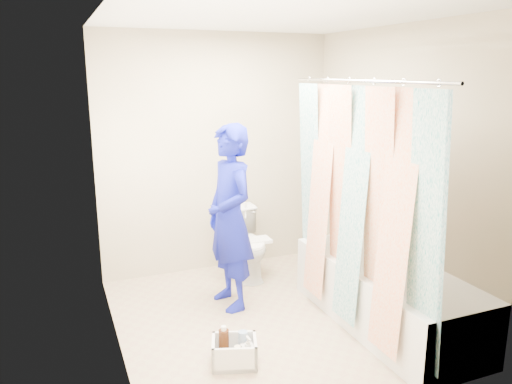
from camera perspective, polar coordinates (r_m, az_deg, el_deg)
name	(u,v)px	position (r m, az deg, el deg)	size (l,w,h in m)	color
floor	(268,319)	(4.30, 1.39, -14.35)	(2.60, 2.60, 0.00)	tan
ceiling	(270,17)	(3.82, 1.60, 19.38)	(2.40, 2.60, 0.02)	white
wall_back	(217,154)	(5.08, -4.46, 4.31)	(2.40, 0.02, 2.40)	tan
wall_front	(365,225)	(2.78, 12.37, -3.69)	(2.40, 0.02, 2.40)	tan
wall_left	(110,193)	(3.58, -16.35, -0.08)	(0.02, 2.60, 2.40)	tan
wall_right	(395,168)	(4.50, 15.63, 2.65)	(0.02, 2.60, 2.40)	tan
bathtub	(385,293)	(4.25, 14.57, -11.15)	(0.70, 1.75, 0.50)	silver
curtain_rod	(361,81)	(3.68, 11.93, 12.32)	(0.02, 0.02, 1.90)	silver
shower_curtain	(355,208)	(3.81, 11.26, -1.79)	(0.06, 1.75, 1.80)	silver
toilet	(246,243)	(5.02, -1.14, -5.90)	(0.38, 0.67, 0.68)	white
tank_lid	(250,241)	(4.91, -0.72, -5.65)	(0.42, 0.18, 0.03)	white
tank_internals	(237,208)	(5.08, -2.23, -1.80)	(0.17, 0.05, 0.22)	black
plumber	(230,218)	(4.27, -3.00, -2.95)	(0.58, 0.38, 1.60)	#0F199D
cleaning_caddy	(236,353)	(3.69, -2.33, -17.86)	(0.38, 0.34, 0.24)	white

